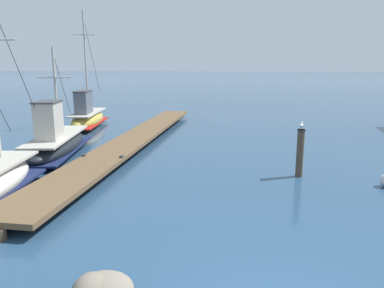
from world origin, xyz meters
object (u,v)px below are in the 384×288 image
at_px(fishing_boat_0, 87,117).
at_px(perched_seagull, 302,125).
at_px(fishing_boat_1, 56,142).
at_px(mooring_piling, 300,152).

xyz_separation_m(fishing_boat_0, perched_seagull, (12.14, -9.49, 1.20)).
relative_size(fishing_boat_0, perched_seagull, 19.56).
relative_size(fishing_boat_1, perched_seagull, 16.45).
bearing_deg(fishing_boat_0, fishing_boat_1, -77.46).
bearing_deg(fishing_boat_0, mooring_piling, -38.00).
bearing_deg(perched_seagull, mooring_piling, 81.61).
bearing_deg(mooring_piling, fishing_boat_0, 142.00).
height_order(fishing_boat_1, perched_seagull, fishing_boat_1).
distance_m(fishing_boat_1, perched_seagull, 10.68).
relative_size(fishing_boat_0, fishing_boat_1, 1.19).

